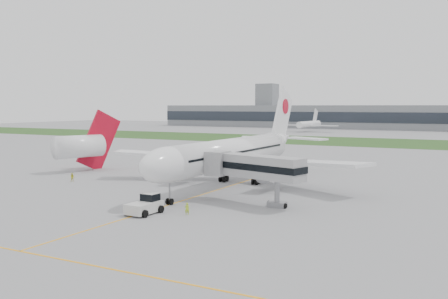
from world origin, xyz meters
The scene contains 14 objects.
ground centered at (0.00, 0.00, 0.00)m, with size 600.00×600.00×0.00m, color gray.
apron_markings centered at (0.00, -5.00, 0.00)m, with size 70.00×70.00×0.04m, color #FFA716, non-canonical shape.
grass_strip centered at (0.00, 120.00, 0.01)m, with size 600.00×50.00×0.02m, color #294D1C.
terminal_building centered at (0.00, 229.87, 7.00)m, with size 320.00×22.30×14.00m.
control_tower centered at (-90.00, 232.00, 0.00)m, with size 12.00×12.00×56.00m, color gray, non-canonical shape.
airliner centered at (0.00, 4.87, 5.66)m, with size 48.13×53.95×17.88m.
pushback_tug centered at (0.49, -21.11, 1.13)m, with size 3.40×4.89×2.45m.
jet_bridge centered at (9.72, -9.19, 5.21)m, with size 15.39×7.03×7.04m.
safety_cone_left centered at (-0.50, -21.37, 0.30)m, with size 0.44×0.44×0.61m, color red.
safety_cone_right centered at (0.63, -21.73, 0.30)m, with size 0.43×0.43×0.59m, color red.
ground_crew_near centered at (5.60, -19.43, 0.78)m, with size 0.57×0.38×1.57m, color #A9CE22.
ground_crew_far centered at (-27.29, -5.68, 0.79)m, with size 0.77×0.60×1.58m, color gold.
neighbor_aircraft centered at (-36.03, 5.96, 5.36)m, with size 7.62×16.74×13.53m.
distant_aircraft_left centered at (-44.49, 180.80, 0.00)m, with size 30.71×27.09×11.74m, color white, non-canonical shape.
Camera 1 is at (38.32, -71.46, 13.59)m, focal length 40.00 mm.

